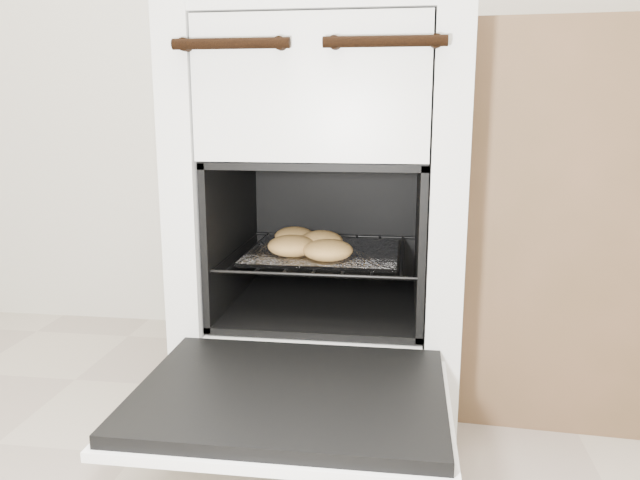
{
  "coord_description": "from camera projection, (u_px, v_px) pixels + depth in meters",
  "views": [
    {
      "loc": [
        0.25,
        -0.49,
        0.75
      ],
      "look_at": [
        0.04,
        0.97,
        0.44
      ],
      "focal_mm": 35.0,
      "sensor_mm": 36.0,
      "label": 1
    }
  ],
  "objects": [
    {
      "name": "stove",
      "position": [
        328.0,
        207.0,
        1.65
      ],
      "size": [
        0.66,
        0.74,
        1.01
      ],
      "color": "white",
      "rests_on": "ground"
    },
    {
      "name": "oven_rack",
      "position": [
        325.0,
        253.0,
        1.61
      ],
      "size": [
        0.48,
        0.46,
        0.01
      ],
      "color": "black",
      "rests_on": "stove"
    },
    {
      "name": "baked_rolls",
      "position": [
        310.0,
        244.0,
        1.55
      ],
      "size": [
        0.25,
        0.3,
        0.05
      ],
      "color": "tan",
      "rests_on": "foil_sheet"
    },
    {
      "name": "foil_sheet",
      "position": [
        324.0,
        252.0,
        1.58
      ],
      "size": [
        0.37,
        0.33,
        0.01
      ],
      "primitive_type": "cube",
      "color": "white",
      "rests_on": "oven_rack"
    },
    {
      "name": "oven_door",
      "position": [
        291.0,
        397.0,
        1.17
      ],
      "size": [
        0.59,
        0.46,
        0.04
      ],
      "color": "black",
      "rests_on": "stove"
    }
  ]
}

